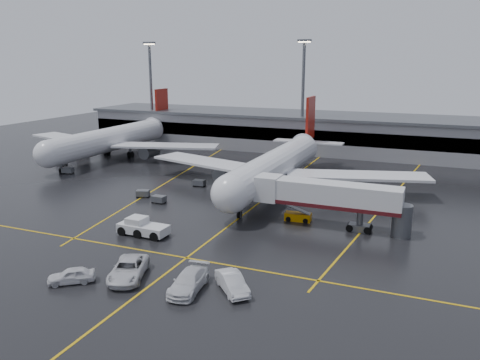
% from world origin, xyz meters
% --- Properties ---
extents(ground, '(220.00, 220.00, 0.00)m').
position_xyz_m(ground, '(0.00, 0.00, 0.00)').
color(ground, black).
rests_on(ground, ground).
extents(apron_line_centre, '(0.25, 90.00, 0.02)m').
position_xyz_m(apron_line_centre, '(0.00, 0.00, 0.01)').
color(apron_line_centre, gold).
rests_on(apron_line_centre, ground).
extents(apron_line_stop, '(60.00, 0.25, 0.02)m').
position_xyz_m(apron_line_stop, '(0.00, -22.00, 0.01)').
color(apron_line_stop, gold).
rests_on(apron_line_stop, ground).
extents(apron_line_left, '(9.99, 69.35, 0.02)m').
position_xyz_m(apron_line_left, '(-20.00, 10.00, 0.01)').
color(apron_line_left, gold).
rests_on(apron_line_left, ground).
extents(apron_line_right, '(7.57, 69.64, 0.02)m').
position_xyz_m(apron_line_right, '(18.00, 10.00, 0.01)').
color(apron_line_right, gold).
rests_on(apron_line_right, ground).
extents(terminal, '(122.00, 19.00, 8.60)m').
position_xyz_m(terminal, '(0.00, 47.93, 4.32)').
color(terminal, gray).
rests_on(terminal, ground).
extents(light_mast_left, '(3.00, 1.20, 25.45)m').
position_xyz_m(light_mast_left, '(-45.00, 42.00, 14.47)').
color(light_mast_left, '#595B60').
rests_on(light_mast_left, ground).
extents(light_mast_mid, '(3.00, 1.20, 25.45)m').
position_xyz_m(light_mast_mid, '(-5.00, 42.00, 14.47)').
color(light_mast_mid, '#595B60').
rests_on(light_mast_mid, ground).
extents(main_airliner, '(48.80, 45.60, 14.10)m').
position_xyz_m(main_airliner, '(0.00, 9.70, 4.21)').
color(main_airliner, silver).
rests_on(main_airliner, ground).
extents(second_airliner, '(48.80, 45.60, 14.10)m').
position_xyz_m(second_airliner, '(-42.00, 21.70, 4.21)').
color(second_airliner, silver).
rests_on(second_airliner, ground).
extents(jet_bridge, '(19.90, 3.40, 6.05)m').
position_xyz_m(jet_bridge, '(11.87, -6.00, 3.93)').
color(jet_bridge, silver).
rests_on(jet_bridge, ground).
extents(pushback_tractor, '(6.41, 2.86, 2.27)m').
position_xyz_m(pushback_tractor, '(-8.54, -17.70, 0.90)').
color(pushback_tractor, silver).
rests_on(pushback_tractor, ground).
extents(belt_loader, '(3.58, 1.85, 2.20)m').
position_xyz_m(belt_loader, '(7.71, -5.05, 0.54)').
color(belt_loader, '#CF8202').
rests_on(belt_loader, ground).
extents(service_van_a, '(5.17, 7.25, 1.83)m').
position_xyz_m(service_van_a, '(-2.87, -28.57, 0.92)').
color(service_van_a, silver).
rests_on(service_van_a, ground).
extents(service_van_b, '(3.23, 6.42, 1.79)m').
position_xyz_m(service_van_b, '(3.89, -28.60, 0.89)').
color(service_van_b, silver).
rests_on(service_van_b, ground).
extents(service_van_c, '(4.90, 5.03, 1.72)m').
position_xyz_m(service_van_c, '(7.72, -27.21, 0.86)').
color(service_van_c, silver).
rests_on(service_van_c, ground).
extents(service_van_d, '(4.63, 4.11, 1.52)m').
position_xyz_m(service_van_d, '(-7.33, -31.59, 0.76)').
color(service_van_d, silver).
rests_on(service_van_d, ground).
extents(baggage_cart_a, '(2.03, 1.35, 1.12)m').
position_xyz_m(baggage_cart_a, '(-14.00, -5.10, 0.63)').
color(baggage_cart_a, '#595B60').
rests_on(baggage_cart_a, ground).
extents(baggage_cart_b, '(2.32, 1.89, 1.12)m').
position_xyz_m(baggage_cart_b, '(-18.04, -3.29, 0.63)').
color(baggage_cart_b, '#595B60').
rests_on(baggage_cart_b, ground).
extents(baggage_cart_c, '(2.10, 1.47, 1.12)m').
position_xyz_m(baggage_cart_c, '(-12.95, 6.12, 0.63)').
color(baggage_cart_c, '#595B60').
rests_on(baggage_cart_c, ground).
extents(baggage_cart_d, '(2.10, 1.47, 1.12)m').
position_xyz_m(baggage_cart_d, '(-46.74, 10.26, 0.63)').
color(baggage_cart_d, '#595B60').
rests_on(baggage_cart_d, ground).
extents(baggage_cart_e, '(2.26, 1.75, 1.12)m').
position_xyz_m(baggage_cart_e, '(-40.54, 5.09, 0.63)').
color(baggage_cart_e, '#595B60').
rests_on(baggage_cart_e, ground).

